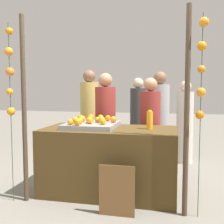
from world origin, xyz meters
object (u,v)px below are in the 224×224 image
stall_counter (110,160)px  chalkboard_sign (117,191)px  orange_0 (108,118)px  vendor_left (105,128)px  orange_1 (80,117)px  vendor_right (150,131)px  juice_bottle (150,120)px

stall_counter → chalkboard_sign: stall_counter is taller
stall_counter → orange_0: 0.60m
vendor_left → stall_counter: bearing=-72.4°
orange_1 → vendor_right: (0.97, 0.44, -0.24)m
vendor_left → juice_bottle: bearing=-43.6°
juice_bottle → vendor_right: 0.75m
stall_counter → orange_0: orange_0 is taller
stall_counter → vendor_left: (-0.24, 0.75, 0.32)m
juice_bottle → vendor_right: (-0.05, 0.70, -0.26)m
chalkboard_sign → vendor_right: size_ratio=0.37×
orange_1 → juice_bottle: bearing=-14.5°
orange_0 → vendor_right: size_ratio=0.05×
vendor_left → vendor_right: size_ratio=1.05×
juice_bottle → vendor_right: size_ratio=0.16×
chalkboard_sign → vendor_left: vendor_left is taller
stall_counter → vendor_left: 0.86m
juice_bottle → orange_0: bearing=158.0°
vendor_right → juice_bottle: bearing=-85.9°
stall_counter → chalkboard_sign: (0.23, -0.65, -0.15)m
chalkboard_sign → vendor_left: (-0.47, 1.40, 0.48)m
juice_bottle → chalkboard_sign: bearing=-112.9°
stall_counter → vendor_left: size_ratio=1.07×
juice_bottle → vendor_right: vendor_right is taller
chalkboard_sign → vendor_left: size_ratio=0.35×
vendor_right → stall_counter: bearing=-122.4°
orange_0 → vendor_right: bearing=39.5°
vendor_right → orange_0: bearing=-140.5°
orange_1 → stall_counter: bearing=-30.7°
orange_0 → orange_1: (-0.42, 0.02, -0.00)m
juice_bottle → vendor_left: size_ratio=0.15×
orange_0 → orange_1: orange_0 is taller
orange_0 → vendor_left: vendor_left is taller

